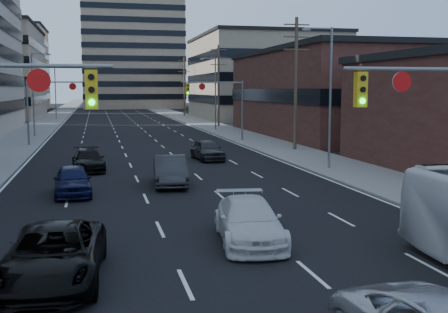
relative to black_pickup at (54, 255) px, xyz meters
name	(u,v)px	position (x,y,z in m)	size (l,w,h in m)	color
road_surface	(113,110)	(5.20, 123.05, -0.75)	(18.00, 300.00, 0.02)	black
sidewalk_left	(63,111)	(-6.30, 123.05, -0.69)	(5.00, 300.00, 0.15)	slate
sidewalk_right	(160,110)	(16.70, 123.05, -0.69)	(5.00, 300.00, 0.15)	slate
storefront_right_mid	(352,95)	(29.20, 43.05, 3.74)	(20.00, 30.00, 9.00)	#472119
office_right_far	(263,79)	(30.20, 81.05, 6.24)	(22.00, 28.00, 14.00)	gray
apartment_tower	(130,1)	(11.20, 143.05, 28.24)	(26.00, 26.00, 58.00)	gray
bg_block_right	(241,86)	(37.20, 123.05, 5.24)	(22.00, 22.00, 12.00)	gray
signal_far_left	(54,99)	(-2.48, 38.05, 3.54)	(6.09, 0.33, 6.00)	slate
signal_far_right	(219,98)	(12.88, 38.05, 3.54)	(6.09, 0.33, 6.00)	slate
utility_pole_block	(296,82)	(17.40, 29.05, 5.02)	(2.20, 0.28, 11.00)	#4C3D2D
utility_pole_midblock	(219,84)	(17.40, 59.05, 5.02)	(2.20, 0.28, 11.00)	#4C3D2D
utility_pole_distant	(184,86)	(17.40, 89.05, 5.02)	(2.20, 0.28, 11.00)	#4C3D2D
streetlight_left_mid	(34,90)	(-5.14, 48.05, 4.29)	(2.03, 0.22, 9.00)	slate
streetlight_left_far	(56,90)	(-5.14, 83.05, 4.29)	(2.03, 0.22, 9.00)	slate
streetlight_right_near	(328,91)	(15.54, 18.05, 4.29)	(2.03, 0.22, 9.00)	slate
streetlight_right_far	(214,90)	(15.54, 53.05, 4.29)	(2.03, 0.22, 9.00)	slate
black_pickup	(54,255)	(0.00, 0.00, 0.00)	(2.52, 5.47, 1.52)	black
white_van	(249,221)	(6.15, 2.68, -0.03)	(2.05, 5.04, 1.46)	silver
sedan_blue	(72,180)	(0.00, 12.78, -0.02)	(1.74, 4.33, 1.48)	#0C1033
sedan_grey_center	(170,171)	(5.01, 14.52, 0.04)	(1.69, 4.84, 1.60)	#2B2B2E
sedan_black_far	(88,160)	(0.65, 21.08, -0.08)	(1.91, 4.70, 1.36)	black
sedan_grey_right	(207,150)	(9.07, 24.75, 0.00)	(1.80, 4.46, 1.52)	#2E2E31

